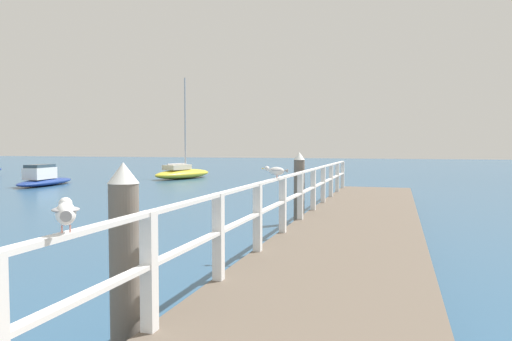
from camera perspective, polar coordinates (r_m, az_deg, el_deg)
name	(u,v)px	position (r m, az deg, el deg)	size (l,w,h in m)	color
pier_deck	(353,238)	(9.59, 11.76, -8.06)	(2.64, 19.77, 0.38)	brown
pier_railing	(292,194)	(9.65, 4.45, -2.85)	(0.12, 18.29, 1.07)	white
dock_piling_near	(124,260)	(4.65, -15.78, -10.45)	(0.29, 0.29, 1.87)	#6B6056
dock_piling_far	(299,188)	(12.21, 5.30, -2.09)	(0.29, 0.29, 1.87)	#6B6056
seagull_foreground	(66,212)	(3.32, -22.24, -4.72)	(0.34, 0.40, 0.21)	white
seagull_background	(276,171)	(8.34, 2.46, -0.01)	(0.48, 0.20, 0.21)	white
boat_1	(44,179)	(26.24, -24.53, -0.92)	(1.90, 4.51, 1.11)	navy
boat_4	(183,173)	(29.57, -8.97, -0.27)	(2.71, 5.10, 6.32)	gold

